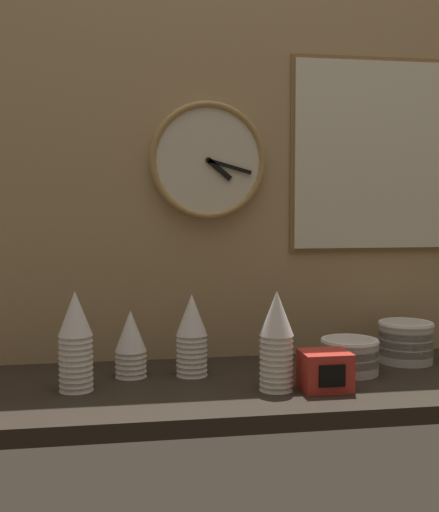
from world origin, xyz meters
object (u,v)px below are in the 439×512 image
menu_board (374,155)px  bowl_stack_right (350,355)px  cup_stack_left (76,341)px  cup_stack_center (192,335)px  cup_stack_center_right (276,341)px  cup_stack_center_left (131,343)px  bowl_stack_far_right (406,340)px  wall_clock (208,160)px  napkin_dispenser (325,371)px

menu_board → bowl_stack_right: bearing=-123.8°
cup_stack_left → cup_stack_center: 29.98cm
cup_stack_center_right → menu_board: (37.85, 34.48, 46.47)cm
bowl_stack_right → menu_board: (15.22, 22.74, 53.37)cm
cup_stack_center_left → cup_stack_left: bearing=-141.5°
cup_stack_center_right → bowl_stack_right: 26.41cm
cup_stack_center_right → cup_stack_left: bearing=171.1°
cup_stack_center_right → bowl_stack_far_right: bearing=26.0°
menu_board → cup_stack_left: bearing=-162.2°
cup_stack_center_left → wall_clock: bearing=35.4°
cup_stack_center_left → bowl_stack_far_right: bearing=2.3°
wall_clock → cup_stack_center_left: bearing=-144.6°
cup_stack_center_right → wall_clock: size_ratio=0.72×
napkin_dispenser → cup_stack_left: bearing=171.4°
wall_clock → napkin_dispenser: wall_clock is taller
bowl_stack_far_right → menu_board: 54.18cm
wall_clock → menu_board: menu_board is taller
cup_stack_left → napkin_dispenser: (58.14, -8.84, -7.26)cm
cup_stack_left → wall_clock: bearing=36.6°
menu_board → cup_stack_center_right: bearing=-137.7°
cup_stack_center_right → cup_stack_center: cup_stack_center_right is taller
cup_stack_center_left → wall_clock: size_ratio=0.52×
cup_stack_center_left → cup_stack_center_right: cup_stack_center_right is taller
cup_stack_left → cup_stack_center_right: bearing=-8.9°
cup_stack_center_left → cup_stack_center: (15.49, -1.34, 1.96)cm
cup_stack_center_right → wall_clock: bearing=108.6°
cup_stack_center → bowl_stack_right: bearing=-6.5°
cup_stack_center_right → bowl_stack_right: cup_stack_center_right is taller
bowl_stack_right → napkin_dispenser: 17.31cm
bowl_stack_far_right → wall_clock: 74.53cm
menu_board → napkin_dispenser: menu_board is taller
cup_stack_center_right → napkin_dispenser: cup_stack_center_right is taller
bowl_stack_far_right → cup_stack_left: bearing=-171.5°
cup_stack_center → bowl_stack_right: 41.38cm
cup_stack_center → bowl_stack_far_right: 60.84cm
menu_board → napkin_dispenser: size_ratio=4.94×
bowl_stack_far_right → menu_board: menu_board is taller
wall_clock → menu_board: 49.19cm
cup_stack_center_left → bowl_stack_right: bearing=-6.1°
napkin_dispenser → bowl_stack_far_right: bearing=35.7°
cup_stack_left → napkin_dispenser: 59.25cm
cup_stack_center → wall_clock: bearing=68.4°
bowl_stack_far_right → napkin_dispenser: bowl_stack_far_right is taller
bowl_stack_far_right → cup_stack_center_right: bearing=-154.0°
wall_clock → napkin_dispenser: bearing=-57.0°
bowl_stack_right → cup_stack_center: bearing=173.5°
cup_stack_center_left → wall_clock: 54.91cm
bowl_stack_far_right → wall_clock: bearing=166.5°
cup_stack_center → napkin_dispenser: (29.58, -17.89, -5.95)cm
menu_board → napkin_dispenser: (-26.37, -35.98, -53.73)cm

